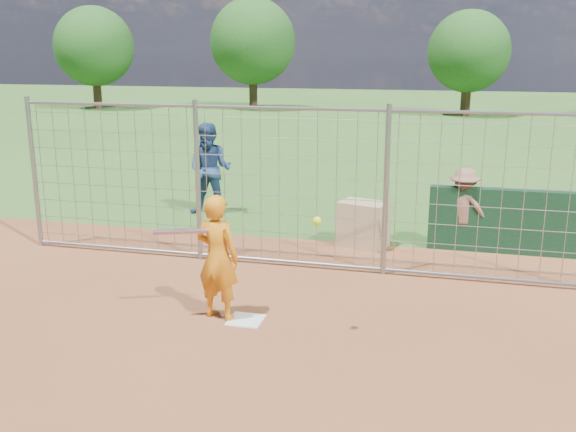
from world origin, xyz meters
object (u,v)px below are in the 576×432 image
(bystander_a, at_px, (210,169))
(equipment_bin, at_px, (363,224))
(batter, at_px, (218,258))
(bystander_c, at_px, (463,209))

(bystander_a, xyz_separation_m, equipment_bin, (3.40, -1.49, -0.56))
(equipment_bin, bearing_deg, batter, -95.22)
(bystander_c, relative_size, equipment_bin, 1.78)
(batter, xyz_separation_m, bystander_a, (-2.04, 5.06, 0.14))
(batter, bearing_deg, bystander_c, -115.79)
(batter, xyz_separation_m, equipment_bin, (1.36, 3.56, -0.41))
(bystander_a, height_order, equipment_bin, bystander_a)
(batter, distance_m, bystander_a, 5.45)
(batter, height_order, bystander_a, bystander_a)
(bystander_a, distance_m, equipment_bin, 3.75)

